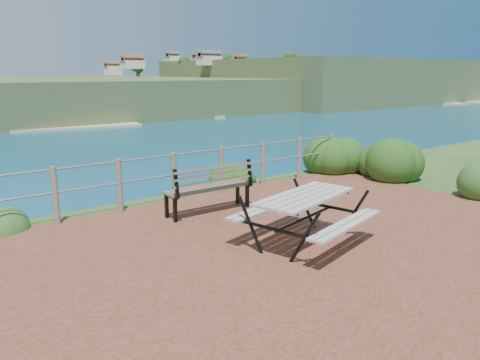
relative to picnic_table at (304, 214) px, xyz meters
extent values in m
cube|color=brown|center=(-0.39, -0.13, -0.48)|extent=(10.00, 7.00, 0.12)
cylinder|color=#6B5B4C|center=(-2.69, 3.22, 0.04)|extent=(0.10, 0.10, 1.00)
cylinder|color=#6B5B4C|center=(-1.54, 3.22, 0.04)|extent=(0.10, 0.10, 1.00)
cylinder|color=#6B5B4C|center=(-0.39, 3.22, 0.04)|extent=(0.10, 0.10, 1.00)
cylinder|color=#6B5B4C|center=(0.76, 3.22, 0.04)|extent=(0.10, 0.10, 1.00)
cylinder|color=#6B5B4C|center=(1.91, 3.22, 0.04)|extent=(0.10, 0.10, 1.00)
cylinder|color=#6B5B4C|center=(3.06, 3.22, 0.04)|extent=(0.10, 0.10, 1.00)
cylinder|color=#6B5B4C|center=(4.21, 3.22, 0.04)|extent=(0.10, 0.10, 1.00)
cylinder|color=slate|center=(-0.39, 3.22, 0.49)|extent=(9.40, 0.04, 0.04)
cylinder|color=slate|center=(-0.39, 3.22, 0.09)|extent=(9.40, 0.04, 0.04)
cube|color=#3E5329|center=(139.61, 209.87, -6.48)|extent=(260.00, 180.00, 12.00)
cube|color=#3E5329|center=(199.61, 169.87, -2.48)|extent=(160.00, 120.00, 20.00)
cube|color=beige|center=(129.61, 124.87, -12.23)|extent=(209.53, 114.73, 0.50)
cube|color=#9B958B|center=(0.00, 0.00, 0.27)|extent=(1.89, 1.12, 0.04)
cube|color=#9B958B|center=(0.00, 0.00, -0.03)|extent=(1.78, 0.66, 0.04)
cube|color=#9B958B|center=(0.00, 0.00, -0.03)|extent=(1.78, 0.66, 0.04)
cylinder|color=black|center=(0.00, 0.00, -0.08)|extent=(1.49, 0.40, 0.04)
cube|color=brown|center=(-0.26, 2.20, 0.00)|extent=(1.69, 0.46, 0.04)
cube|color=brown|center=(-0.26, 2.20, 0.30)|extent=(1.68, 0.17, 0.38)
cube|color=black|center=(-0.26, 2.20, -0.23)|extent=(0.05, 0.06, 0.46)
cube|color=black|center=(-0.26, 2.20, -0.23)|extent=(0.05, 0.06, 0.46)
cube|color=black|center=(-0.26, 2.20, -0.23)|extent=(0.05, 0.06, 0.46)
cube|color=black|center=(-0.26, 2.20, -0.23)|extent=(0.05, 0.06, 0.46)
ellipsoid|color=#1E4916|center=(5.02, 1.97, -0.48)|extent=(1.24, 1.24, 1.77)
ellipsoid|color=#1E4916|center=(4.45, 3.14, -0.48)|extent=(1.16, 1.16, 1.65)
ellipsoid|color=#21521F|center=(-3.37, 3.46, -0.48)|extent=(0.82, 0.82, 0.58)
ellipsoid|color=#1E4916|center=(1.63, 4.10, -0.48)|extent=(0.84, 0.84, 0.60)
camera|label=1|loc=(-4.86, -4.74, 2.08)|focal=35.00mm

